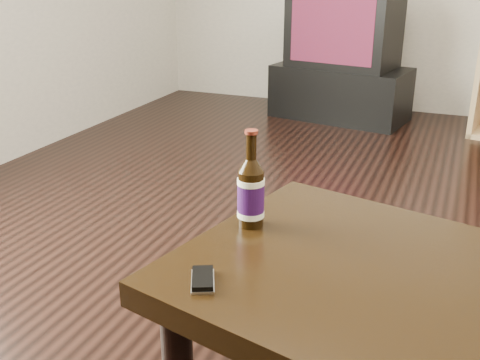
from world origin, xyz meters
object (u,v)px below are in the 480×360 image
at_px(tv_stand, 340,93).
at_px(beer_bottle, 251,193).
at_px(phone, 203,279).
at_px(tv, 344,28).
at_px(coffee_table, 461,325).

distance_m(tv_stand, beer_bottle, 2.94).
xyz_separation_m(beer_bottle, phone, (0.01, -0.30, -0.08)).
bearing_deg(tv, coffee_table, -62.92).
distance_m(coffee_table, beer_bottle, 0.58).
distance_m(tv, coffee_table, 3.20).
xyz_separation_m(tv_stand, coffee_table, (0.93, -3.05, 0.21)).
bearing_deg(tv, phone, -72.62).
xyz_separation_m(coffee_table, phone, (-0.52, -0.14, 0.07)).
xyz_separation_m(coffee_table, beer_bottle, (-0.53, 0.16, 0.15)).
distance_m(beer_bottle, phone, 0.31).
bearing_deg(phone, coffee_table, -10.26).
relative_size(tv, phone, 7.61).
xyz_separation_m(tv, coffee_table, (0.93, -3.05, -0.26)).
bearing_deg(coffee_table, tv_stand, 106.91).
height_order(tv_stand, tv, tv).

